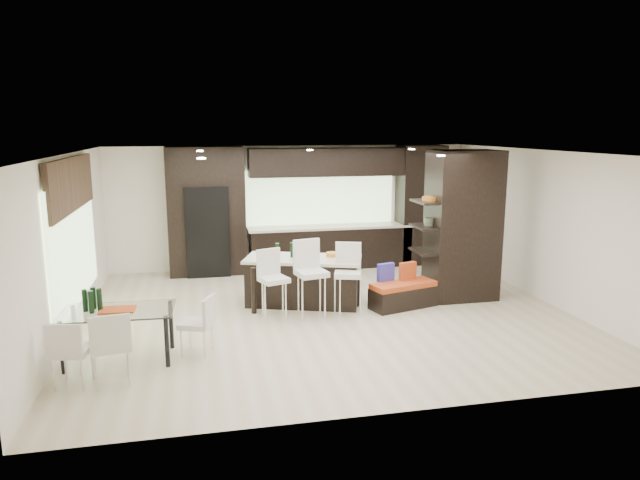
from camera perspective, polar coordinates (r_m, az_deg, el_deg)
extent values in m
plane|color=beige|center=(9.73, 0.75, -7.33)|extent=(8.00, 8.00, 0.00)
cube|color=white|center=(12.78, -2.74, 3.36)|extent=(8.00, 0.02, 2.70)
cube|color=white|center=(9.36, -23.85, -0.50)|extent=(0.02, 7.00, 2.70)
cube|color=white|center=(10.98, 21.57, 1.28)|extent=(0.02, 7.00, 2.70)
cube|color=white|center=(9.23, 0.79, 8.76)|extent=(8.00, 7.00, 0.02)
cube|color=#B2D199|center=(9.55, -23.38, -0.25)|extent=(0.04, 3.20, 1.90)
cube|color=#B2D199|center=(12.83, -0.07, 4.30)|extent=(3.40, 0.04, 1.20)
cube|color=brown|center=(9.42, -23.62, 5.13)|extent=(0.08, 3.00, 0.80)
cube|color=white|center=(9.48, 0.45, 8.70)|extent=(4.00, 3.00, 0.02)
cube|color=black|center=(12.55, -0.24, 3.22)|extent=(6.80, 0.68, 2.70)
cube|color=black|center=(12.30, -11.19, 0.96)|extent=(0.90, 0.68, 1.90)
cube|color=black|center=(10.63, 14.07, 1.43)|extent=(1.20, 0.80, 2.70)
cube|color=black|center=(10.12, -1.70, -4.12)|extent=(2.18, 1.47, 0.84)
cube|color=silver|center=(9.32, -4.62, -5.22)|extent=(0.53, 0.53, 0.93)
cube|color=silver|center=(9.37, -0.86, -4.73)|extent=(0.55, 0.55, 1.04)
cube|color=silver|center=(9.53, 2.78, -4.68)|extent=(0.54, 0.54, 0.97)
cube|color=black|center=(10.08, 8.31, -5.45)|extent=(1.26, 0.76, 0.45)
cube|color=white|center=(8.21, -19.42, -8.99)|extent=(1.49, 0.88, 0.70)
cube|color=silver|center=(7.51, -20.13, -10.28)|extent=(0.54, 0.54, 0.87)
cube|color=silver|center=(7.62, -23.53, -10.52)|extent=(0.50, 0.50, 0.79)
cube|color=silver|center=(8.12, -12.25, -8.56)|extent=(0.53, 0.53, 0.77)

